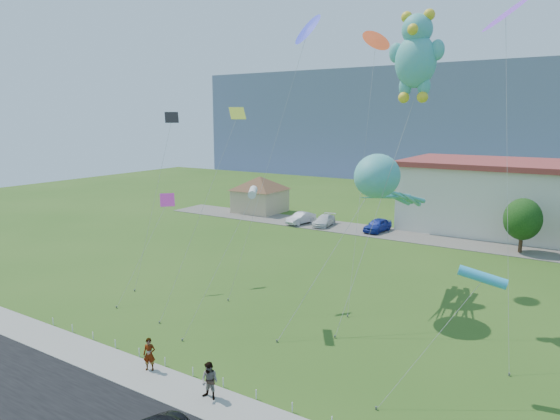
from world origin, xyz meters
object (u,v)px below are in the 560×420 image
Objects in this scene: pavilion at (260,191)px; parked_car_blue at (378,225)px; pedestrian_left at (149,354)px; octopus_kite at (384,185)px; parked_car_silver at (301,218)px; teddy_bear_kite at (416,54)px; pedestrian_right at (210,381)px; parked_car_white at (324,220)px.

parked_car_blue is at bearing -8.94° from pavilion.
pedestrian_left is 0.12× the size of octopus_kite.
pavilion is at bearing 167.09° from parked_car_silver.
parked_car_silver is at bearing 131.86° from octopus_kite.
teddy_bear_kite is at bearing 32.08° from pedestrian_left.
pedestrian_right is at bearing -97.59° from octopus_kite.
pedestrian_right is at bearing -77.42° from parked_car_white.
parked_car_blue reaches higher than parked_car_silver.
pedestrian_left is at bearing -119.04° from teddy_bear_kite.
parked_car_silver is 0.96× the size of parked_car_white.
pavilion is 0.47× the size of teddy_bear_kite.
octopus_kite is at bearing -37.30° from parked_car_silver.
pavilion is 2.06× the size of parked_car_white.
teddy_bear_kite is at bearing 71.38° from pedestrian_right.
pedestrian_left is 0.39× the size of parked_car_blue.
pedestrian_right is 39.39m from parked_car_white.
pedestrian_right is 22.85m from teddy_bear_kite.
pedestrian_right is 0.41× the size of parked_car_blue.
parked_car_blue is at bearing 95.71° from pedestrian_right.
pedestrian_left is 38.10m from parked_car_silver.
teddy_bear_kite is at bearing -58.05° from parked_car_white.
teddy_bear_kite is (8.51, 15.33, 16.10)m from pedestrian_left.
octopus_kite reaches higher than parked_car_white.
pedestrian_right is at bearing -58.13° from pavilion.
parked_car_blue is (9.75, 1.00, 0.05)m from parked_car_silver.
pedestrian_left reaches higher than parked_car_white.
teddy_bear_kite reaches higher than parked_car_silver.
parked_car_silver is at bearing -23.75° from pavilion.
parked_car_silver is (-16.27, 36.62, -0.24)m from pedestrian_right.
pavilion reaches higher than parked_car_blue.
pavilion is at bearing 178.21° from parked_car_blue.
octopus_kite reaches higher than pedestrian_right.
parked_car_silver is at bearing -178.11° from parked_car_white.
parked_car_white is at bearing -168.41° from parked_car_blue.
teddy_bear_kite is at bearing -57.03° from parked_car_blue.
teddy_bear_kite reaches higher than pavilion.
pavilion is 2.14× the size of parked_car_silver.
parked_car_white is (-8.80, 36.70, -0.27)m from pedestrian_left.
octopus_kite is 8.67m from teddy_bear_kite.
parked_car_white is 32.00m from teddy_bear_kite.
pedestrian_right is 0.40× the size of parked_car_white.
pedestrian_left is 37.74m from parked_car_white.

